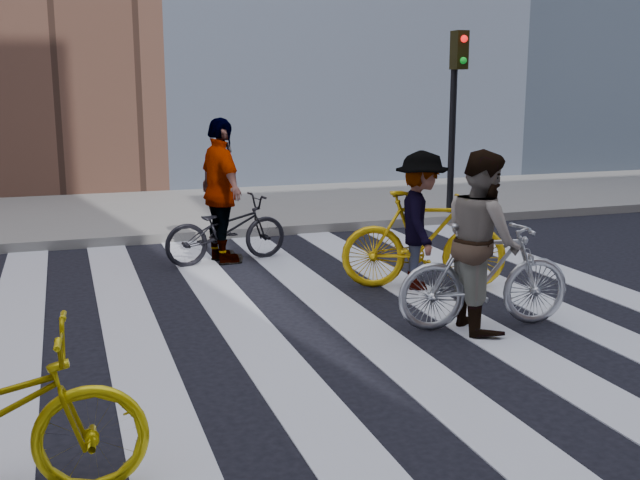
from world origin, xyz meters
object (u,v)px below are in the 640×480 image
bike_silver_mid (485,275)px  rider_rear (222,191)px  bike_dark_rear (226,229)px  rider_mid (482,241)px  traffic_signal (456,93)px  bike_yellow_right (424,240)px  rider_right (421,221)px

bike_silver_mid → rider_rear: size_ratio=0.91×
bike_silver_mid → rider_rear: bearing=34.7°
bike_dark_rear → rider_mid: bearing=-164.0°
traffic_signal → rider_rear: (-4.57, -1.88, -1.29)m
bike_silver_mid → bike_yellow_right: bike_yellow_right is taller
rider_right → rider_rear: (-1.95, 2.11, 0.17)m
traffic_signal → rider_right: (-2.62, -3.98, -1.45)m
bike_silver_mid → rider_rear: 4.15m
rider_mid → rider_right: rider_mid is taller
bike_dark_rear → rider_mid: size_ratio=0.98×
traffic_signal → bike_dark_rear: size_ratio=1.90×
rider_mid → rider_rear: rider_rear is taller
bike_silver_mid → rider_mid: bearing=97.3°
bike_dark_rear → rider_right: (1.90, -2.11, 0.37)m
rider_mid → bike_silver_mid: bearing=-82.7°
bike_silver_mid → rider_mid: size_ratio=1.00×
rider_mid → rider_right: bearing=3.3°
rider_mid → rider_right: 1.56m
traffic_signal → bike_dark_rear: 5.22m
traffic_signal → rider_mid: bearing=-116.3°
rider_right → rider_rear: rider_rear is taller
bike_silver_mid → bike_yellow_right: (0.11, 1.56, 0.05)m
traffic_signal → rider_rear: size_ratio=1.68×
bike_silver_mid → bike_yellow_right: bearing=3.3°
bike_silver_mid → bike_yellow_right: 1.56m
rider_mid → traffic_signal: bearing=-18.9°
bike_silver_mid → rider_right: rider_right is taller
rider_rear → bike_yellow_right: bearing=-146.6°
bike_dark_rear → rider_right: bearing=-148.0°
bike_yellow_right → rider_rear: rider_rear is taller
traffic_signal → rider_right: bearing=-123.4°
bike_dark_rear → bike_silver_mid: bearing=-163.4°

